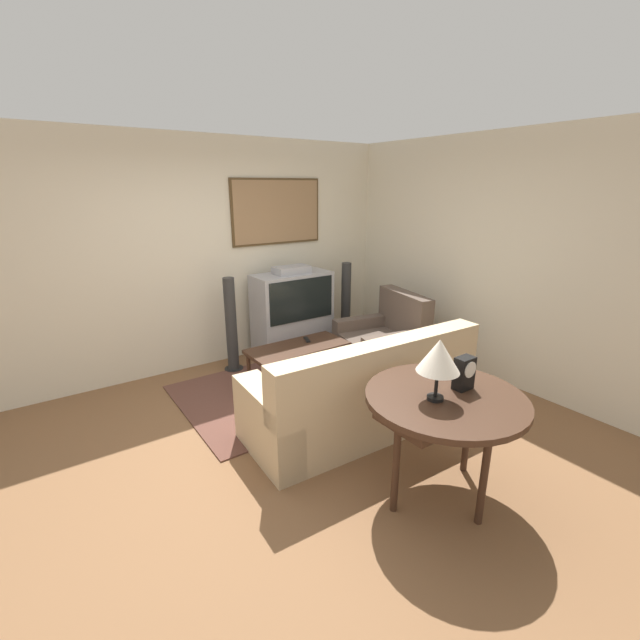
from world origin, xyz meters
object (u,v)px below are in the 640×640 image
tv (293,314)px  console_table (445,405)px  speaker_tower_left (231,327)px  table_lamp (439,356)px  speaker_tower_right (346,305)px  couch (363,396)px  armchair (383,344)px  coffee_table (298,350)px  mantel_clock (464,373)px

tv → console_table: tv is taller
tv → speaker_tower_left: size_ratio=1.03×
console_table → table_lamp: size_ratio=2.56×
tv → speaker_tower_right: bearing=-1.5°
couch → speaker_tower_left: bearing=-74.7°
couch → table_lamp: (-0.23, -0.99, 0.77)m
tv → armchair: 1.23m
coffee_table → speaker_tower_right: size_ratio=0.98×
couch → armchair: (1.11, 0.93, -0.03)m
console_table → speaker_tower_left: (-0.31, 2.89, -0.18)m
tv → couch: tv is taller
tv → armchair: tv is taller
couch → armchair: 1.45m
couch → speaker_tower_right: (1.29, 1.89, 0.22)m
armchair → speaker_tower_left: (-1.54, 0.97, 0.25)m
speaker_tower_left → mantel_clock: bearing=-80.5°
armchair → console_table: armchair is taller
table_lamp → speaker_tower_left: bearing=94.0°
tv → table_lamp: table_lamp is taller
speaker_tower_left → console_table: bearing=-83.9°
tv → speaker_tower_left: 0.86m
coffee_table → table_lamp: table_lamp is taller
tv → console_table: size_ratio=1.08×
table_lamp → couch: bearing=76.7°
coffee_table → console_table: console_table is taller
armchair → mantel_clock: mantel_clock is taller
couch → armchair: couch is taller
couch → speaker_tower_right: 2.30m
tv → mantel_clock: (-0.38, -2.90, 0.35)m
tv → speaker_tower_left: (-0.86, -0.02, -0.02)m
speaker_tower_left → table_lamp: bearing=-86.0°
coffee_table → mantel_clock: 2.20m
tv → mantel_clock: 2.95m
console_table → mantel_clock: mantel_clock is taller
armchair → table_lamp: (-1.34, -1.91, 0.81)m
table_lamp → speaker_tower_right: bearing=62.2°
armchair → mantel_clock: (-1.06, -1.92, 0.62)m
speaker_tower_left → speaker_tower_right: same height
armchair → speaker_tower_left: size_ratio=0.91×
tv → speaker_tower_left: tv is taller
couch → table_lamp: size_ratio=5.02×
speaker_tower_right → mantel_clock: bearing=-113.3°
console_table → speaker_tower_left: bearing=96.1°
coffee_table → mantel_clock: mantel_clock is taller
coffee_table → speaker_tower_left: (-0.46, 0.75, 0.15)m
armchair → speaker_tower_right: 1.01m
table_lamp → mantel_clock: size_ratio=1.81×
mantel_clock → speaker_tower_left: (-0.48, 2.88, -0.37)m
tv → speaker_tower_right: 0.86m
coffee_table → mantel_clock: size_ratio=4.78×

